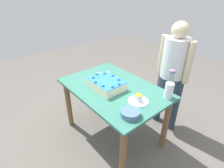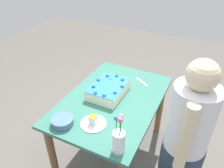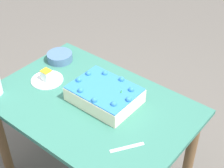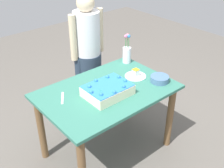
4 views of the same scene
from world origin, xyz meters
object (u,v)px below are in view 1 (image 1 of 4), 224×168
Objects in this scene: sheet_cake at (106,84)px; serving_plate_with_slice at (138,100)px; fruit_bowl at (130,113)px; flower_vase at (169,89)px; person_standing at (172,72)px; cake_knife at (103,72)px.

serving_plate_with_slice is (-0.44, -0.08, -0.03)m from sheet_cake.
fruit_bowl is at bearing 115.85° from serving_plate_with_slice.
serving_plate_with_slice is 1.18× the size of fruit_bowl.
flower_vase is 0.22× the size of person_standing.
person_standing is (-0.71, -0.58, 0.08)m from cake_knife.
person_standing reaches higher than cake_knife.
cake_knife is at bearing -10.22° from serving_plate_with_slice.
cake_knife is 1.05× the size of fruit_bowl.
flower_vase is (-0.60, -0.38, 0.06)m from sheet_cake.
sheet_cake is at bearing 32.86° from flower_vase.
serving_plate_with_slice is at bearing -169.32° from sheet_cake.
flower_vase reaches higher than cake_knife.
flower_vase is at bearing 29.42° from person_standing.
sheet_cake reaches higher than serving_plate_with_slice.
sheet_cake is 0.88m from person_standing.
flower_vase reaches higher than serving_plate_with_slice.
serving_plate_with_slice is 0.80m from cake_knife.
fruit_bowl reaches higher than cake_knife.
cake_knife is 0.97m from fruit_bowl.
sheet_cake is at bearing -14.82° from fruit_bowl.
sheet_cake is 1.90× the size of serving_plate_with_slice.
cake_knife is 0.92m from person_standing.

